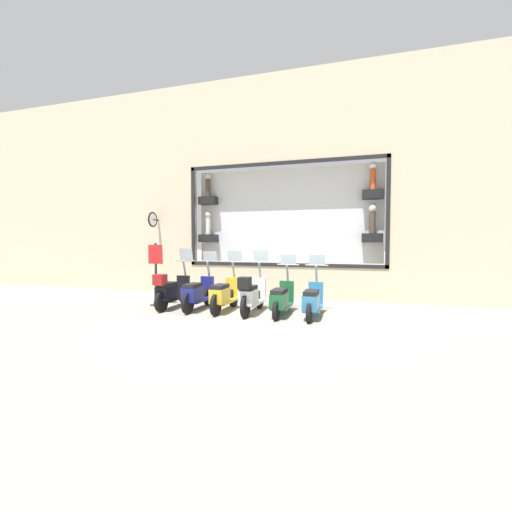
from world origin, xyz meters
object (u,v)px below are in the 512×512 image
Objects in this scene: scooter_yellow_3 at (224,295)px; shop_sign_post at (156,272)px; scooter_white_2 at (251,295)px; scooter_navy_4 at (197,294)px; scooter_green_1 at (281,299)px; scooter_black_5 at (171,291)px; scooter_teal_0 at (313,301)px.

shop_sign_post is (0.26, 2.25, 0.54)m from scooter_yellow_3.
scooter_navy_4 is at bearing 87.96° from scooter_white_2.
scooter_navy_4 is at bearing -100.16° from shop_sign_post.
shop_sign_post is (0.27, 3.81, 0.57)m from scooter_green_1.
shop_sign_post is (0.32, 3.03, 0.50)m from scooter_white_2.
shop_sign_post is at bearing 79.84° from scooter_navy_4.
scooter_black_5 reaches higher than scooter_green_1.
scooter_teal_0 is 0.99× the size of shop_sign_post.
scooter_teal_0 is 4.63m from shop_sign_post.
scooter_yellow_3 is at bearing -96.65° from shop_sign_post.
scooter_yellow_3 is 1.00× the size of scooter_navy_4.
scooter_white_2 is (-0.05, 1.56, 0.08)m from scooter_teal_0.
scooter_white_2 is at bearing 91.66° from scooter_teal_0.
scooter_yellow_3 is at bearing 85.86° from scooter_white_2.
scooter_white_2 is 1.00× the size of scooter_navy_4.
scooter_teal_0 is 3.12m from scooter_navy_4.
shop_sign_post is at bearing 65.20° from scooter_black_5.
scooter_navy_4 is at bearing 89.75° from scooter_green_1.
scooter_black_5 is at bearing 94.00° from scooter_navy_4.
scooter_navy_4 is 0.78m from scooter_black_5.
scooter_white_2 is 1.00× the size of scooter_black_5.
scooter_teal_0 is at bearing -89.35° from scooter_black_5.
scooter_white_2 reaches higher than scooter_navy_4.
scooter_white_2 is 2.34m from scooter_black_5.
scooter_white_2 is 1.56m from scooter_navy_4.
scooter_yellow_3 is 1.00× the size of scooter_black_5.
scooter_yellow_3 is (0.01, 1.56, 0.04)m from scooter_green_1.
scooter_yellow_3 is at bearing -89.93° from scooter_navy_4.
shop_sign_post reaches higher than scooter_green_1.
scooter_black_5 is 0.90m from shop_sign_post.
scooter_white_2 is (-0.05, 0.78, 0.08)m from scooter_green_1.
scooter_black_5 is at bearing 89.98° from scooter_white_2.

